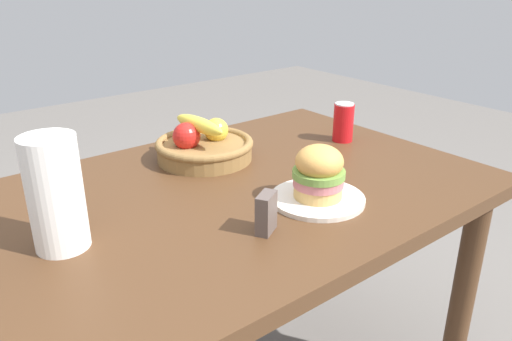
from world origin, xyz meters
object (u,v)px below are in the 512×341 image
object	(u,v)px
sandwich	(319,172)
fruit_basket	(204,145)
napkin_holder	(266,213)
soda_can	(343,122)
plate	(317,199)
paper_towel_roll	(55,194)

from	to	relation	value
sandwich	fruit_basket	distance (m)	0.42
napkin_holder	soda_can	bearing A→B (deg)	-1.84
plate	sandwich	size ratio (longest dim) A/B	1.76
plate	napkin_holder	bearing A→B (deg)	-168.82
napkin_holder	sandwich	bearing A→B (deg)	-18.74
plate	sandwich	xyz separation A→B (m)	(0.00, -0.00, 0.07)
sandwich	napkin_holder	world-z (taller)	sandwich
sandwich	napkin_holder	size ratio (longest dim) A/B	1.47
plate	fruit_basket	world-z (taller)	fruit_basket
plate	napkin_holder	xyz separation A→B (m)	(-0.20, -0.04, 0.04)
soda_can	fruit_basket	size ratio (longest dim) A/B	0.43
sandwich	paper_towel_roll	bearing A→B (deg)	162.76
sandwich	paper_towel_roll	size ratio (longest dim) A/B	0.55
plate	sandwich	distance (m)	0.07
napkin_holder	paper_towel_roll	bearing A→B (deg)	119.85
plate	fruit_basket	size ratio (longest dim) A/B	0.80
plate	paper_towel_roll	size ratio (longest dim) A/B	0.97
soda_can	napkin_holder	distance (m)	0.66
soda_can	paper_towel_roll	size ratio (longest dim) A/B	0.53
plate	paper_towel_roll	world-z (taller)	paper_towel_roll
fruit_basket	napkin_holder	world-z (taller)	fruit_basket
sandwich	paper_towel_roll	world-z (taller)	paper_towel_roll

